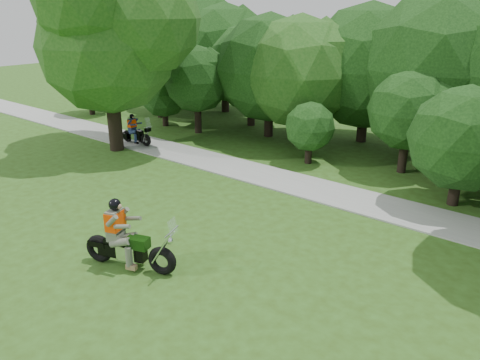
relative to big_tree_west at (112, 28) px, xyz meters
The scene contains 6 objects.
ground 13.82m from the big_tree_west, 33.03° to the right, with size 100.00×100.00×0.00m, color #304C15.
walkway 12.05m from the big_tree_west, ahead, with size 60.00×2.20×0.06m, color gray.
tree_line 14.21m from the big_tree_west, 34.74° to the left, with size 40.57×12.62×7.87m.
big_tree_west is the anchor object (origin of this frame).
chopper_motorcycle 12.83m from the big_tree_west, 36.92° to the right, with size 2.71×1.35×1.98m.
touring_motorcycle 5.20m from the big_tree_west, 88.72° to the left, with size 2.01×0.65×1.53m.
Camera 1 is at (8.34, -6.92, 6.65)m, focal length 35.00 mm.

